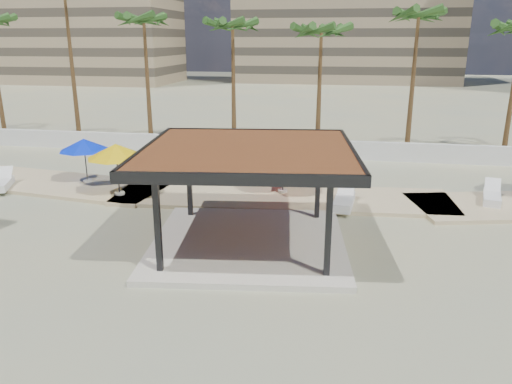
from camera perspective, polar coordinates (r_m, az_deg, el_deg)
ground at (r=18.01m, az=-6.49°, el=-7.24°), size 200.00×200.00×0.00m
promenade at (r=24.64m, az=3.08°, el=-0.23°), size 44.45×7.97×0.24m
boundary_wall at (r=32.76m, az=1.50°, el=5.14°), size 56.00×0.30×1.20m
pavilion_central at (r=17.98m, az=-0.88°, el=0.47°), size 8.26×8.26×3.76m
umbrella_b at (r=24.49m, az=-15.70°, el=4.52°), size 3.12×3.12×2.49m
umbrella_c at (r=24.03m, az=3.15°, el=4.79°), size 3.43×3.43×2.44m
umbrella_f at (r=27.31m, az=-19.07°, el=5.11°), size 2.75×2.75×2.30m
lounger_a at (r=28.30m, az=-27.02°, el=0.87°), size 1.54×2.35×0.85m
lounger_b at (r=22.81m, az=10.03°, el=-1.00°), size 1.01×2.49×0.92m
lounger_d at (r=25.55m, az=25.36°, el=-0.51°), size 1.21×2.34×0.85m
palm_b at (r=39.81m, az=-20.99°, el=19.80°), size 3.00×3.00×11.29m
palm_c at (r=36.54m, az=-12.68°, el=18.15°), size 3.00×3.00×9.48m
palm_d at (r=35.47m, az=-2.68°, el=18.03°), size 3.00×3.00×9.12m
palm_e at (r=34.13m, az=7.47°, el=17.31°), size 3.00×3.00×8.72m
palm_f at (r=34.53m, az=18.06°, el=18.13°), size 3.00×3.00×9.67m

